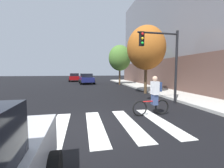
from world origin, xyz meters
The scene contains 10 objects.
ground_plane centered at (0.00, 0.00, 0.00)m, with size 120.00×120.00×0.00m, color black.
crosswalk_stripes centered at (0.18, 0.00, 0.01)m, with size 5.40×3.34×0.01m.
sedan_mid centered at (0.46, 17.90, 0.80)m, with size 2.39×4.62×1.55m.
sedan_far centered at (-1.55, 24.10, 0.78)m, with size 2.17×4.44×1.51m.
cyclist centered at (2.78, 0.78, 0.84)m, with size 1.71×0.37×1.69m.
traffic_light_near centered at (4.32, 2.74, 2.86)m, with size 2.47×0.28×4.20m.
fire_hydrant centered at (6.82, 7.83, 0.53)m, with size 0.33×0.22×0.78m.
street_tree_near centered at (5.08, 6.79, 3.83)m, with size 3.19×3.19×5.67m.
street_tree_mid centered at (5.07, 15.55, 3.75)m, with size 3.13×3.13×5.56m.
corner_building centered at (16.61, 12.53, 6.61)m, with size 16.72×23.27×13.32m.
Camera 1 is at (-0.25, -5.07, 1.89)m, focal length 23.97 mm.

